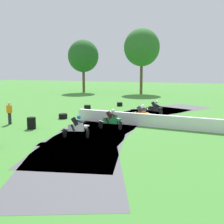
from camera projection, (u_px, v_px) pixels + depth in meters
ground_plane at (113, 123)px, 21.07m from camera, size 120.00×120.00×0.00m
track_asphalt at (126, 124)px, 20.61m from camera, size 9.69×27.44×0.01m
safety_barrier at (182, 123)px, 18.79m from camera, size 16.26×1.81×0.90m
motorcycle_lead_black at (155, 109)px, 24.24m from camera, size 1.72×1.09×1.42m
motorcycle_chase_orange at (142, 114)px, 21.21m from camera, size 1.71×0.93×1.42m
motorcycle_trailing_green at (112, 120)px, 18.80m from camera, size 1.68×0.70×1.42m
motorcycle_fourth_white at (78, 127)px, 16.59m from camera, size 1.68×1.06×1.43m
tire_stack_near at (120, 104)px, 30.35m from camera, size 0.61×0.61×0.40m
tire_stack_mid_a at (87, 108)px, 26.68m from camera, size 0.63×0.63×0.60m
tire_stack_mid_b at (63, 116)px, 22.88m from camera, size 0.71×0.71×0.40m
tire_stack_far at (31, 123)px, 19.00m from camera, size 0.59×0.59×0.80m
track_marshal at (9, 113)px, 20.53m from camera, size 0.34×0.24×1.63m
tree_far_right at (142, 47)px, 44.18m from camera, size 5.71×5.71×10.40m
tree_mid_rise at (83, 56)px, 46.46m from camera, size 5.13×5.13×8.81m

